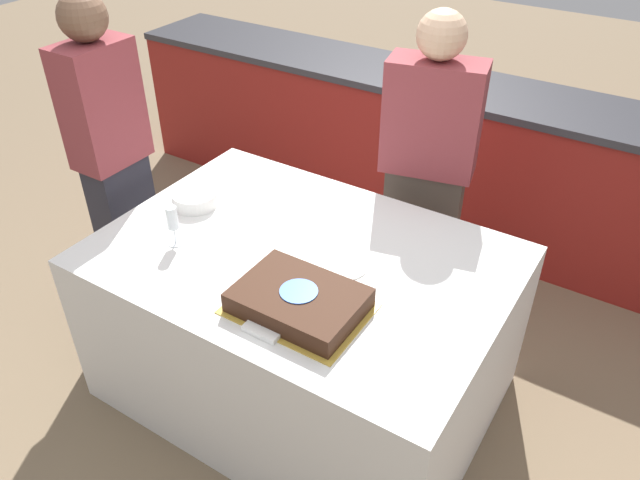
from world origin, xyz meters
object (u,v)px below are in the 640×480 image
at_px(wine_glass, 172,220).
at_px(person_seated_left, 115,167).
at_px(cake, 299,300).
at_px(person_cutting_cake, 426,174).
at_px(plate_stack, 195,198).

height_order(wine_glass, person_seated_left, person_seated_left).
bearing_deg(cake, wine_glass, 174.45).
bearing_deg(cake, person_cutting_cake, 90.00).
xyz_separation_m(plate_stack, wine_glass, (0.13, -0.26, 0.08)).
bearing_deg(person_cutting_cake, plate_stack, 31.08).
xyz_separation_m(wine_glass, person_seated_left, (-0.56, 0.21, -0.03)).
relative_size(wine_glass, person_seated_left, 0.11).
relative_size(plate_stack, person_cutting_cake, 0.13).
bearing_deg(person_cutting_cake, cake, 77.53).
height_order(plate_stack, wine_glass, wine_glass).
bearing_deg(cake, person_seated_left, 167.15).
xyz_separation_m(wine_glass, person_cutting_cake, (0.64, 1.00, -0.08)).
distance_m(person_cutting_cake, person_seated_left, 1.44).
distance_m(plate_stack, wine_glass, 0.31).
bearing_deg(person_seated_left, plate_stack, -82.95).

